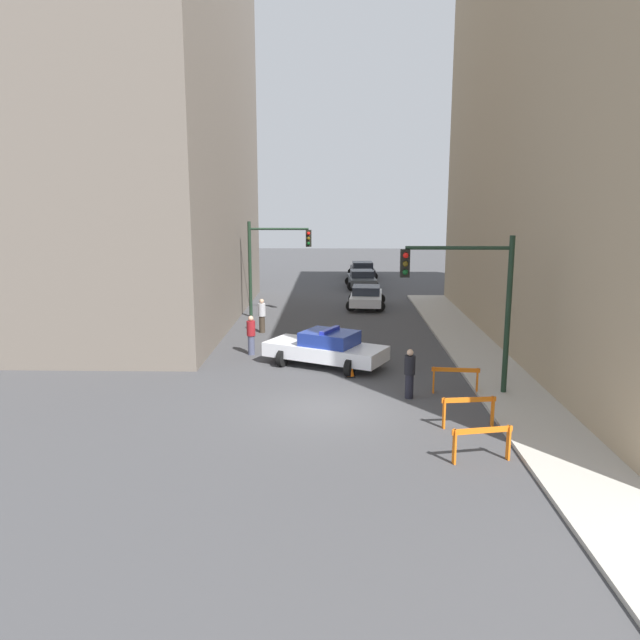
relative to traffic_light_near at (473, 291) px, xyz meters
The scene contains 16 objects.
ground_plane 6.07m from the traffic_light_near, 163.12° to the right, with size 120.00×120.00×0.00m, color #424244.
sidewalk_right 4.03m from the traffic_light_near, 44.30° to the right, with size 2.40×44.00×0.12m.
building_corner_left 22.41m from the traffic_light_near, 143.09° to the left, with size 14.00×20.00×23.12m.
traffic_light_near is the anchor object (origin of this frame).
traffic_light_far 15.74m from the traffic_light_near, 120.69° to the left, with size 3.44×0.35×5.20m.
police_car 6.57m from the traffic_light_near, 144.18° to the left, with size 5.03×3.75×1.52m.
parked_car_near 16.97m from the traffic_light_near, 99.07° to the left, with size 2.50×4.43×1.31m.
parked_car_mid 24.78m from the traffic_light_near, 96.03° to the left, with size 2.41×4.38×1.31m.
parked_car_far 30.35m from the traffic_light_near, 94.37° to the left, with size 2.33×4.33×1.31m.
pedestrian_crossing 9.90m from the traffic_light_near, 146.93° to the left, with size 0.46×0.46×1.66m.
pedestrian_corner 12.72m from the traffic_light_near, 130.28° to the left, with size 0.40×0.40×1.66m.
pedestrian_sidewalk 3.37m from the traffic_light_near, 169.38° to the right, with size 0.48×0.48×1.66m.
barrier_front 6.15m from the traffic_light_near, 98.39° to the right, with size 1.58×0.46×0.90m.
barrier_mid 4.22m from the traffic_light_near, 101.91° to the right, with size 1.59×0.35×0.90m.
barrier_back 2.95m from the traffic_light_near, 161.89° to the left, with size 1.60×0.29×0.90m.
traffic_cone 5.45m from the traffic_light_near, 152.34° to the left, with size 0.36×0.36×0.66m.
Camera 1 is at (0.26, -18.68, 6.58)m, focal length 35.00 mm.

